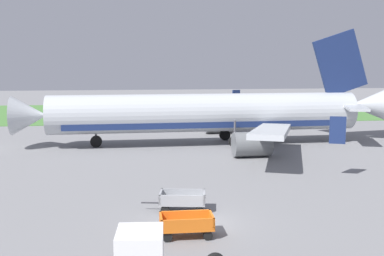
% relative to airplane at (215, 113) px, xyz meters
% --- Properties ---
extents(ground_plane, '(220.00, 220.00, 0.00)m').
position_rel_airplane_xyz_m(ground_plane, '(-4.85, -22.70, -3.05)').
color(ground_plane, slate).
extents(grass_strip, '(220.00, 28.00, 0.06)m').
position_rel_airplane_xyz_m(grass_strip, '(-4.85, 29.60, -3.02)').
color(grass_strip, '#477A38').
rests_on(grass_strip, ground).
extents(airplane, '(37.59, 30.28, 11.34)m').
position_rel_airplane_xyz_m(airplane, '(0.00, 0.00, 0.00)').
color(airplane, '#B2B7BC').
rests_on(airplane, ground).
extents(baggage_cart_nearest, '(3.55, 1.40, 1.07)m').
position_rel_airplane_xyz_m(baggage_cart_nearest, '(-5.48, -24.64, -2.45)').
color(baggage_cart_nearest, orange).
rests_on(baggage_cart_nearest, ground).
extents(baggage_cart_second_in_row, '(3.62, 1.78, 1.07)m').
position_rel_airplane_xyz_m(baggage_cart_second_in_row, '(-5.28, -20.72, -2.45)').
color(baggage_cart_second_in_row, gray).
rests_on(baggage_cart_second_in_row, ground).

